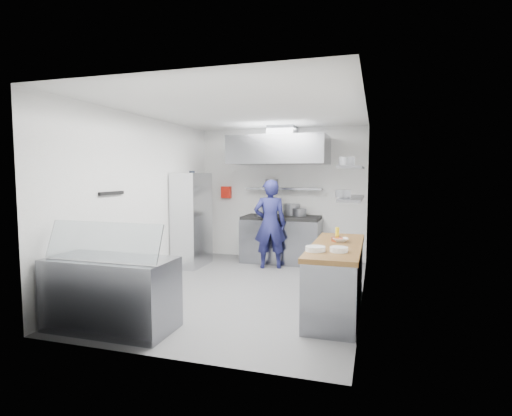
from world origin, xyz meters
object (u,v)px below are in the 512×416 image
(chef, at_px, (270,224))
(display_case, at_px, (111,294))
(gas_range, at_px, (281,240))
(wire_rack, at_px, (192,220))

(chef, relative_size, display_case, 1.15)
(gas_range, height_order, display_case, gas_range)
(gas_range, distance_m, chef, 0.72)
(chef, relative_size, wire_rack, 0.93)
(gas_range, relative_size, chef, 0.93)
(chef, distance_m, wire_rack, 1.56)
(gas_range, xyz_separation_m, display_case, (-1.10, -4.10, -0.03))
(wire_rack, bearing_deg, gas_range, 27.35)
(chef, xyz_separation_m, wire_rack, (-1.54, -0.26, 0.06))
(chef, height_order, display_case, chef)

